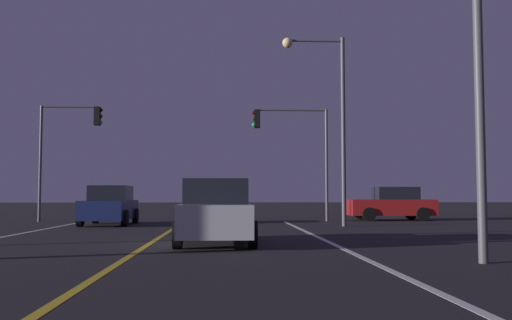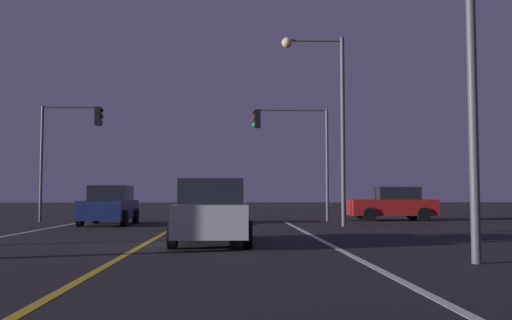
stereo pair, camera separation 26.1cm
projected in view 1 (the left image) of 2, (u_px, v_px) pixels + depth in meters
The scene contains 8 objects.
lane_edge_right at pixel (376, 264), 10.63m from camera, with size 0.16×33.58×0.01m, color silver.
lane_center_divider at pixel (115, 265), 10.38m from camera, with size 0.16×33.58×0.01m, color gold.
car_crossing_side at pixel (392, 204), 28.92m from camera, with size 4.30×2.02×1.70m.
car_oncoming at pixel (110, 206), 24.54m from camera, with size 2.02×4.30×1.70m.
car_lead_same_lane at pixel (216, 213), 14.90m from camera, with size 2.02×4.30×1.70m.
traffic_light_near_right at pixel (291, 137), 28.14m from camera, with size 3.79×0.36×5.57m.
traffic_light_near_left at pixel (70, 136), 27.59m from camera, with size 3.02×0.36×5.65m.
street_lamp_right_far at pixel (328, 105), 23.65m from camera, with size 2.64×0.44×7.92m.
Camera 1 is at (2.04, 0.19, 1.29)m, focal length 39.74 mm.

